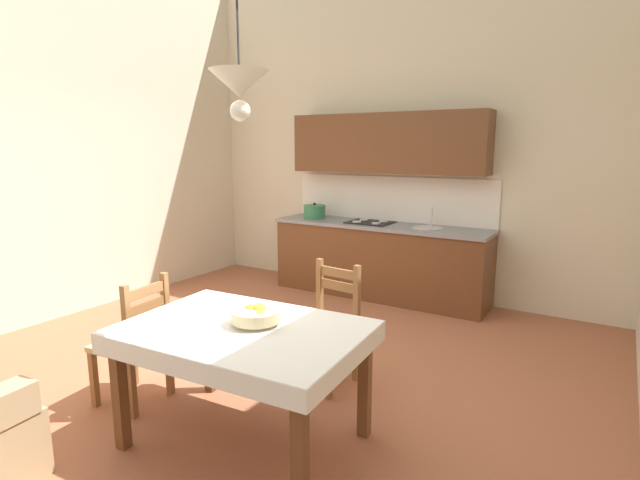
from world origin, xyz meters
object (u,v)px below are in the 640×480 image
dining_table (244,346)px  dining_chair_kitchen_side (327,327)px  pendant_lamp (239,86)px  dining_chair_tv_side (135,343)px  kitchen_cabinetry (381,227)px  fruit_bowl (256,315)px

dining_table → dining_chair_kitchen_side: bearing=89.4°
pendant_lamp → dining_chair_tv_side: bearing=178.6°
pendant_lamp → dining_table: bearing=142.6°
kitchen_cabinetry → fruit_bowl: size_ratio=8.84×
kitchen_cabinetry → dining_table: size_ratio=1.77×
dining_chair_tv_side → pendant_lamp: pendant_lamp is taller
dining_chair_kitchen_side → fruit_bowl: (0.03, -0.89, 0.37)m
dining_chair_kitchen_side → pendant_lamp: (0.07, -1.02, 1.69)m
fruit_bowl → pendant_lamp: (0.04, -0.13, 1.32)m
dining_chair_kitchen_side → dining_table: bearing=-90.6°
dining_table → pendant_lamp: (0.08, -0.06, 1.49)m
kitchen_cabinetry → pendant_lamp: bearing=-78.4°
dining_chair_kitchen_side → dining_chair_tv_side: bearing=-134.9°
dining_chair_kitchen_side → pendant_lamp: pendant_lamp is taller
kitchen_cabinetry → dining_chair_kitchen_side: (0.61, -2.28, -0.41)m
dining_chair_kitchen_side → fruit_bowl: size_ratio=3.10×
dining_table → dining_chair_kitchen_side: dining_chair_kitchen_side is taller
pendant_lamp → fruit_bowl: bearing=105.0°
kitchen_cabinetry → dining_chair_kitchen_side: kitchen_cabinetry is taller
kitchen_cabinetry → fruit_bowl: bearing=-78.5°
kitchen_cabinetry → pendant_lamp: (0.68, -3.30, 1.27)m
kitchen_cabinetry → dining_table: bearing=-79.5°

